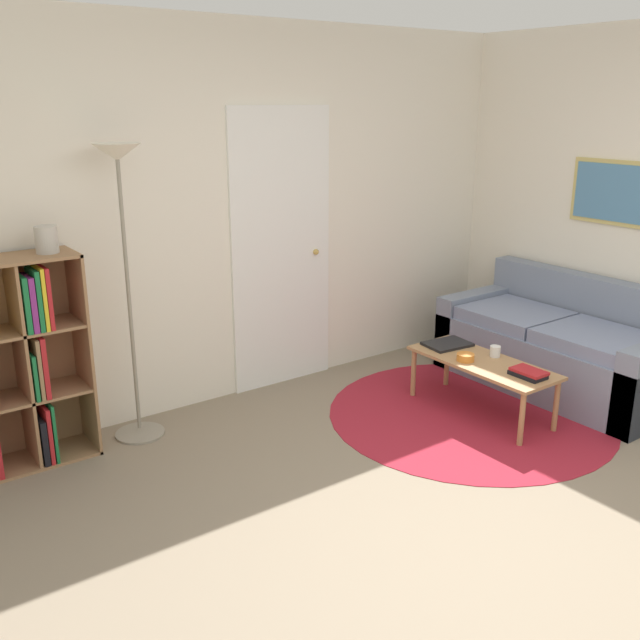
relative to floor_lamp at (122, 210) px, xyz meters
The scene contains 12 objects.
ground_plane 2.81m from the floor_lamp, 67.90° to the right, with size 14.00×14.00×0.00m, color gray.
wall_back 0.97m from the floor_lamp, 15.50° to the left, with size 7.77×0.11×2.60m.
wall_right 3.47m from the floor_lamp, 16.79° to the right, with size 0.08×5.46×2.60m.
rug 2.66m from the floor_lamp, 28.34° to the right, with size 1.94×1.94×0.01m.
floor_lamp is the anchor object (origin of this frame).
couch 3.32m from the floor_lamp, 20.37° to the right, with size 0.84×1.73×0.81m.
coffee_table 2.56m from the floor_lamp, 27.66° to the right, with size 0.42×1.05×0.38m.
laptop 2.43m from the floor_lamp, 18.76° to the right, with size 0.34×0.27×0.02m.
bowl 2.42m from the floor_lamp, 27.11° to the right, with size 0.12×0.12×0.05m.
book_stack_on_table 2.71m from the floor_lamp, 34.96° to the right, with size 0.15×0.22×0.05m.
cup 2.63m from the floor_lamp, 26.10° to the right, with size 0.07×0.07×0.08m.
vase_on_shelf 0.46m from the floor_lamp, behind, with size 0.13×0.13×0.15m.
Camera 1 is at (-2.44, -1.84, 2.09)m, focal length 40.00 mm.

